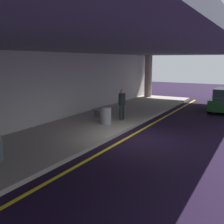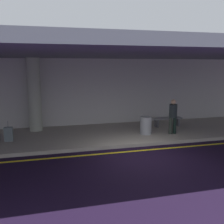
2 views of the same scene
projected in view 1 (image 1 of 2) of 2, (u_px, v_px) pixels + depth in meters
ground_plane at (140, 139)px, 11.80m from camera, size 60.00×60.00×0.00m
sidewalk at (82, 128)px, 13.28m from camera, size 26.00×4.20×0.15m
lane_stripe_yellow at (129, 137)px, 12.05m from camera, size 26.00×0.14×0.01m
support_column_center at (148, 76)px, 23.84m from camera, size 0.65×0.65×3.65m
ceiling_overhang at (89, 47)px, 12.30m from camera, size 28.00×13.20×0.30m
terminal_back_wall at (46, 89)px, 14.02m from camera, size 26.00×0.30×3.80m
traveler_with_luggage at (122, 102)px, 14.70m from camera, size 0.38×0.38×1.68m
bench_metal at (103, 110)px, 15.94m from camera, size 1.60×0.50×0.48m
trash_bin_steel at (106, 116)px, 13.84m from camera, size 0.56×0.56×0.85m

